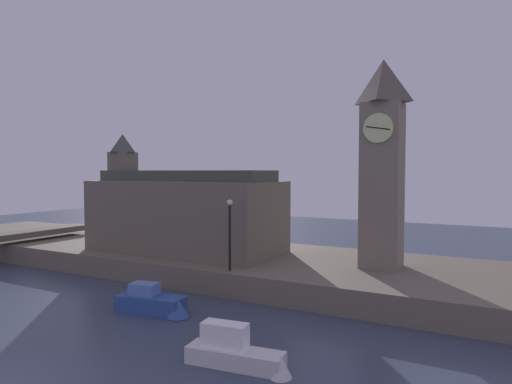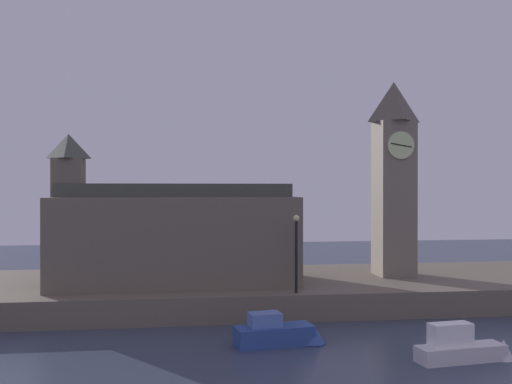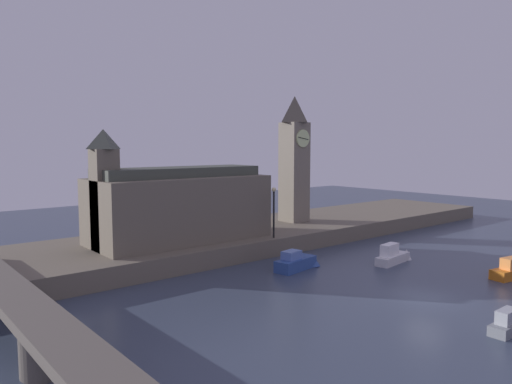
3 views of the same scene
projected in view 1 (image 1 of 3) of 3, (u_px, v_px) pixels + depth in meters
far_embankment at (260, 266)px, 31.90m from camera, size 70.00×12.00×1.50m
clock_tower at (382, 161)px, 27.69m from camera, size 2.58×2.61×12.93m
parliament_hall at (182, 211)px, 33.84m from camera, size 14.59×6.49×9.07m
streetlamp at (230, 227)px, 26.76m from camera, size 0.36×0.36×4.33m
boat_tour_blue at (155, 303)px, 23.58m from camera, size 4.46×1.98×1.51m
boat_ferry_white at (240, 353)px, 17.01m from camera, size 4.46×1.54×1.73m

